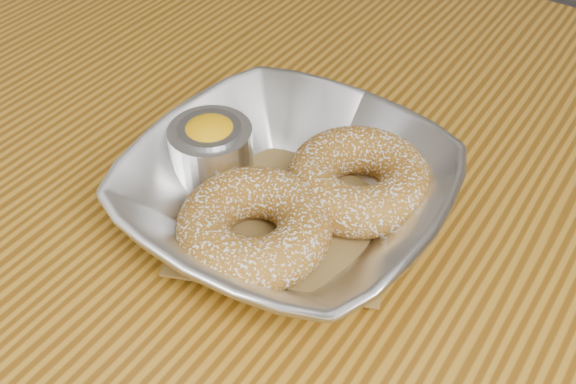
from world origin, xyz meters
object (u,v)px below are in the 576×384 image
Objects in this scene: serving_bowl at (288,195)px; ramekin at (212,151)px; donut_back at (358,180)px; donut_front at (254,227)px; table at (326,280)px.

ramekin is at bearing 179.95° from serving_bowl.
donut_back is (0.03, 0.04, 0.00)m from serving_bowl.
ramekin reaches higher than donut_back.
ramekin is at bearing 149.66° from donut_front.
donut_back is at bearing 50.49° from serving_bowl.
serving_bowl is (-0.01, -0.04, 0.13)m from table.
table is 5.46× the size of serving_bowl.
serving_bowl reaches higher than donut_front.
donut_back is 0.99× the size of donut_front.
ramekin reaches higher than serving_bowl.
donut_back is at bearing 21.79° from ramekin.
serving_bowl is at bearing 89.43° from donut_front.
serving_bowl is 2.12× the size of donut_back.
donut_back is 0.09m from donut_front.
donut_back is 0.11m from ramekin.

